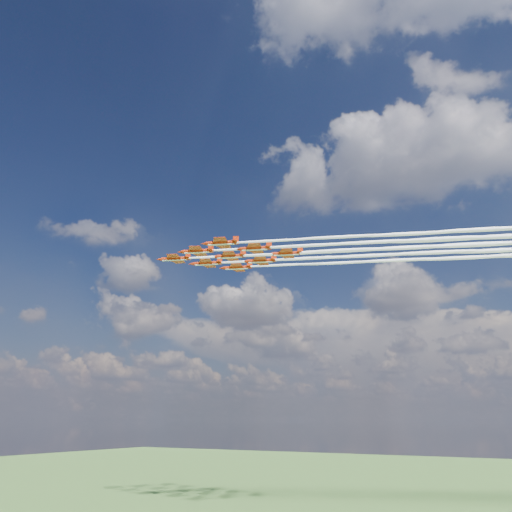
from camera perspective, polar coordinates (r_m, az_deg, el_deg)
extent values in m
cylinder|color=#B12609|center=(176.22, -9.28, -0.31)|extent=(8.92, 4.40, 1.25)
cone|color=#B12609|center=(178.00, -11.02, -0.39)|extent=(2.56, 1.97, 1.25)
cone|color=#B12609|center=(174.71, -7.62, -0.23)|extent=(1.99, 1.67, 1.13)
ellipsoid|color=black|center=(177.07, -9.97, -0.18)|extent=(2.57, 1.80, 0.81)
cube|color=#B12609|center=(176.04, -9.11, -0.32)|extent=(7.11, 11.04, 0.16)
cube|color=#B12609|center=(174.93, -7.87, -0.24)|extent=(2.94, 4.38, 0.14)
cube|color=#B12609|center=(175.18, -7.78, 0.08)|extent=(1.75, 0.79, 2.04)
cube|color=white|center=(176.05, -9.29, -0.48)|extent=(8.31, 3.98, 0.14)
cylinder|color=#B12609|center=(167.33, -6.79, 0.55)|extent=(8.92, 4.40, 1.25)
cone|color=#B12609|center=(168.87, -8.64, 0.46)|extent=(2.56, 1.97, 1.25)
cone|color=#B12609|center=(166.04, -5.01, 0.64)|extent=(1.99, 1.67, 1.13)
ellipsoid|color=black|center=(168.08, -7.53, 0.68)|extent=(2.57, 1.80, 0.81)
cube|color=#B12609|center=(167.17, -6.60, 0.54)|extent=(7.11, 11.04, 0.16)
cube|color=#B12609|center=(166.23, -5.28, 0.63)|extent=(2.94, 4.38, 0.14)
cube|color=#B12609|center=(166.51, -5.19, 0.97)|extent=(1.75, 0.79, 2.04)
cube|color=white|center=(167.15, -6.79, 0.37)|extent=(8.31, 3.98, 0.14)
cylinder|color=#B12609|center=(179.84, -5.67, -0.83)|extent=(8.92, 4.40, 1.25)
cone|color=#B12609|center=(181.27, -7.41, -0.90)|extent=(2.56, 1.97, 1.25)
cone|color=#B12609|center=(178.65, -4.01, -0.75)|extent=(1.99, 1.67, 1.13)
ellipsoid|color=black|center=(180.54, -6.36, -0.70)|extent=(2.57, 1.80, 0.81)
cube|color=#B12609|center=(179.69, -5.49, -0.84)|extent=(7.11, 11.04, 0.16)
cube|color=#B12609|center=(178.81, -4.26, -0.77)|extent=(2.94, 4.38, 0.14)
cube|color=#B12609|center=(179.07, -4.18, -0.45)|extent=(1.75, 0.79, 2.04)
cube|color=white|center=(179.67, -5.67, -1.00)|extent=(8.31, 3.98, 0.14)
cylinder|color=#B12609|center=(158.83, -4.01, 1.51)|extent=(8.92, 4.40, 1.25)
cone|color=#B12609|center=(160.10, -6.00, 1.40)|extent=(2.56, 1.97, 1.25)
cone|color=#B12609|center=(157.80, -2.12, 1.61)|extent=(1.99, 1.67, 1.13)
ellipsoid|color=black|center=(159.48, -4.81, 1.64)|extent=(2.57, 1.80, 0.81)
cube|color=#B12609|center=(158.69, -3.81, 1.50)|extent=(7.11, 11.04, 0.16)
cube|color=#B12609|center=(157.95, -2.41, 1.59)|extent=(2.94, 4.38, 0.14)
cube|color=#B12609|center=(158.25, -2.32, 1.94)|extent=(1.75, 0.79, 2.04)
cube|color=white|center=(158.64, -4.02, 1.31)|extent=(8.31, 3.98, 0.14)
cylinder|color=#B12609|center=(171.42, -3.04, -0.01)|extent=(8.92, 4.40, 1.25)
cone|color=#B12609|center=(172.60, -4.89, -0.10)|extent=(2.56, 1.97, 1.25)
cone|color=#B12609|center=(170.47, -1.29, 0.07)|extent=(1.99, 1.67, 1.13)
ellipsoid|color=black|center=(172.03, -3.78, 0.11)|extent=(2.57, 1.80, 0.81)
cube|color=#B12609|center=(171.29, -2.86, -0.02)|extent=(7.11, 11.04, 0.16)
cube|color=#B12609|center=(170.60, -1.55, 0.06)|extent=(2.94, 4.38, 0.14)
cube|color=#B12609|center=(170.89, -1.47, 0.39)|extent=(1.75, 0.79, 2.04)
cube|color=white|center=(171.24, -3.05, -0.19)|extent=(8.31, 3.98, 0.14)
cylinder|color=#B12609|center=(184.16, -2.21, -1.32)|extent=(8.92, 4.40, 1.25)
cone|color=#B12609|center=(185.26, -3.93, -1.40)|extent=(2.56, 1.97, 1.25)
cone|color=#B12609|center=(183.28, -0.57, -1.25)|extent=(1.99, 1.67, 1.13)
ellipsoid|color=black|center=(184.72, -2.90, -1.20)|extent=(2.57, 1.80, 0.81)
cube|color=#B12609|center=(184.04, -2.03, -1.33)|extent=(7.11, 11.04, 0.16)
cube|color=#B12609|center=(183.40, -0.81, -1.26)|extent=(2.94, 4.38, 0.14)
cube|color=#B12609|center=(183.66, -0.74, -0.96)|extent=(1.75, 0.79, 2.04)
cube|color=white|center=(183.99, -2.21, -1.49)|extent=(8.31, 3.98, 0.14)
cylinder|color=#B12609|center=(163.43, -0.16, 0.88)|extent=(8.92, 4.40, 1.25)
cone|color=#B12609|center=(164.33, -2.11, 0.79)|extent=(2.56, 1.97, 1.25)
cone|color=#B12609|center=(162.76, 1.70, 0.97)|extent=(1.99, 1.67, 1.13)
ellipsoid|color=black|center=(163.93, -0.94, 1.01)|extent=(2.57, 1.80, 0.81)
cube|color=#B12609|center=(163.33, 0.04, 0.87)|extent=(7.11, 11.04, 0.16)
cube|color=#B12609|center=(162.85, 1.42, 0.96)|extent=(2.94, 4.38, 0.14)
cube|color=#B12609|center=(163.16, 1.50, 1.30)|extent=(1.75, 0.79, 2.04)
cube|color=white|center=(163.24, -0.16, 0.69)|extent=(8.31, 3.98, 0.14)
cylinder|color=#B12609|center=(176.22, 0.51, -0.55)|extent=(8.92, 4.40, 1.25)
cone|color=#B12609|center=(177.06, -1.31, -0.63)|extent=(2.56, 1.97, 1.25)
cone|color=#B12609|center=(175.60, 2.23, -0.47)|extent=(1.99, 1.67, 1.13)
ellipsoid|color=black|center=(176.69, -0.22, -0.43)|extent=(2.57, 1.80, 0.81)
cube|color=#B12609|center=(176.13, 0.69, -0.56)|extent=(7.11, 11.04, 0.16)
cube|color=#B12609|center=(175.68, 1.97, -0.49)|extent=(2.94, 4.38, 0.14)
cube|color=#B12609|center=(175.97, 2.04, -0.17)|extent=(1.75, 0.79, 2.04)
cube|color=white|center=(176.05, 0.51, -0.73)|extent=(8.31, 3.98, 0.14)
cylinder|color=#B12609|center=(168.75, 3.47, 0.29)|extent=(8.92, 4.40, 1.25)
cone|color=#B12609|center=(169.30, 1.56, 0.20)|extent=(2.56, 1.97, 1.25)
cone|color=#B12609|center=(168.41, 5.28, 0.38)|extent=(1.99, 1.67, 1.13)
ellipsoid|color=black|center=(169.11, 2.70, 0.42)|extent=(2.57, 1.80, 0.81)
cube|color=#B12609|center=(168.69, 3.66, 0.28)|extent=(7.11, 11.04, 0.16)
cube|color=#B12609|center=(168.45, 5.01, 0.36)|extent=(2.94, 4.38, 0.14)
cube|color=#B12609|center=(168.76, 5.08, 0.70)|extent=(1.75, 0.79, 2.04)
cube|color=white|center=(168.57, 3.47, 0.11)|extent=(8.31, 3.98, 0.14)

